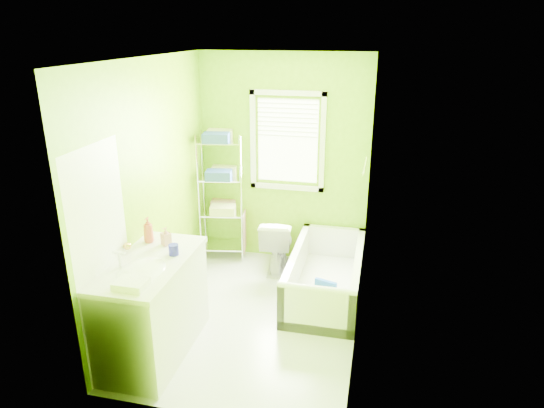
% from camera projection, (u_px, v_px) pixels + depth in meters
% --- Properties ---
extents(ground, '(2.90, 2.90, 0.00)m').
position_uv_depth(ground, '(255.00, 315.00, 5.11)').
color(ground, silver).
rests_on(ground, ground).
extents(room_envelope, '(2.14, 2.94, 2.62)m').
position_uv_depth(room_envelope, '(253.00, 174.00, 4.57)').
color(room_envelope, '#75AD08').
rests_on(room_envelope, ground).
extents(window, '(0.92, 0.05, 1.22)m').
position_uv_depth(window, '(287.00, 136.00, 5.85)').
color(window, white).
rests_on(window, ground).
extents(door, '(0.09, 0.80, 2.00)m').
position_uv_depth(door, '(104.00, 262.00, 4.07)').
color(door, white).
rests_on(door, ground).
extents(right_wall_decor, '(0.04, 1.48, 1.17)m').
position_uv_depth(right_wall_decor, '(362.00, 206.00, 4.42)').
color(right_wall_decor, '#49080C').
rests_on(right_wall_decor, ground).
extents(bathtub, '(0.77, 1.65, 0.53)m').
position_uv_depth(bathtub, '(325.00, 281.00, 5.43)').
color(bathtub, white).
rests_on(bathtub, ground).
extents(toilet, '(0.45, 0.71, 0.69)m').
position_uv_depth(toilet, '(277.00, 243.00, 5.98)').
color(toilet, white).
rests_on(toilet, ground).
extents(vanity, '(0.63, 1.24, 1.18)m').
position_uv_depth(vanity, '(152.00, 305.00, 4.38)').
color(vanity, silver).
rests_on(vanity, ground).
extents(wire_shelf_unit, '(0.61, 0.50, 1.67)m').
position_uv_depth(wire_shelf_unit, '(223.00, 182.00, 6.08)').
color(wire_shelf_unit, silver).
rests_on(wire_shelf_unit, ground).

